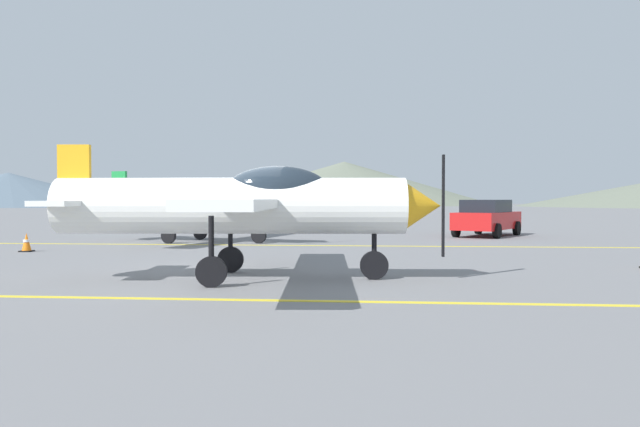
# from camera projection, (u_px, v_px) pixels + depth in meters

# --- Properties ---
(ground_plane) EXTENTS (400.00, 400.00, 0.00)m
(ground_plane) POSITION_uv_depth(u_px,v_px,m) (231.00, 275.00, 13.43)
(ground_plane) COLOR slate
(apron_line_near) EXTENTS (80.00, 0.16, 0.01)m
(apron_line_near) POSITION_uv_depth(u_px,v_px,m) (185.00, 299.00, 10.13)
(apron_line_near) COLOR yellow
(apron_line_near) RESTS_ON ground_plane
(apron_line_far) EXTENTS (80.00, 0.16, 0.01)m
(apron_line_far) POSITION_uv_depth(u_px,v_px,m) (287.00, 245.00, 21.84)
(apron_line_far) COLOR yellow
(apron_line_far) RESTS_ON ground_plane
(airplane_near) EXTENTS (8.07, 9.28, 2.77)m
(airplane_near) POSITION_uv_depth(u_px,v_px,m) (247.00, 204.00, 12.61)
(airplane_near) COLOR white
(airplane_near) RESTS_ON ground_plane
(airplane_mid) EXTENTS (8.12, 9.22, 2.77)m
(airplane_mid) POSITION_uv_depth(u_px,v_px,m) (197.00, 201.00, 23.66)
(airplane_mid) COLOR white
(airplane_mid) RESTS_ON ground_plane
(car_sedan) EXTENTS (3.65, 4.64, 1.62)m
(car_sedan) POSITION_uv_depth(u_px,v_px,m) (487.00, 217.00, 27.27)
(car_sedan) COLOR red
(car_sedan) RESTS_ON ground_plane
(traffic_cone_side) EXTENTS (0.36, 0.36, 0.59)m
(traffic_cone_side) POSITION_uv_depth(u_px,v_px,m) (27.00, 243.00, 19.25)
(traffic_cone_side) COLOR black
(traffic_cone_side) RESTS_ON ground_plane
(hill_left) EXTENTS (55.14, 55.14, 7.44)m
(hill_left) POSITION_uv_depth(u_px,v_px,m) (8.00, 189.00, 135.31)
(hill_left) COLOR slate
(hill_left) RESTS_ON ground_plane
(hill_centerleft) EXTENTS (81.48, 81.48, 11.98)m
(hill_centerleft) POSITION_uv_depth(u_px,v_px,m) (344.00, 183.00, 170.13)
(hill_centerleft) COLOR slate
(hill_centerleft) RESTS_ON ground_plane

